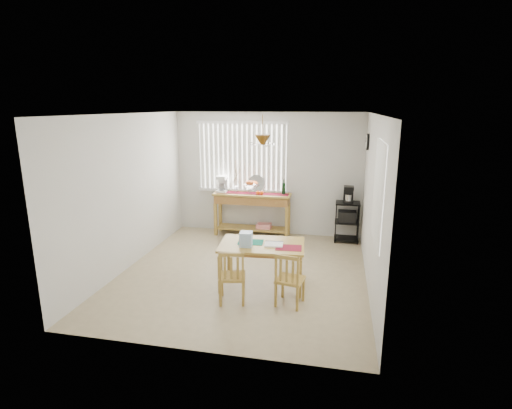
% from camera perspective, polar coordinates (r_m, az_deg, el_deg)
% --- Properties ---
extents(ground, '(4.00, 4.50, 0.01)m').
position_cam_1_polar(ground, '(6.79, -1.79, -9.74)').
color(ground, tan).
extents(room_shell, '(4.20, 4.70, 2.70)m').
position_cam_1_polar(room_shell, '(6.32, -1.85, 4.54)').
color(room_shell, silver).
rests_on(room_shell, ground).
extents(sideboard, '(1.63, 0.46, 0.92)m').
position_cam_1_polar(sideboard, '(8.48, -0.49, 0.08)').
color(sideboard, '#AC893A').
rests_on(sideboard, ground).
extents(sideboard_items, '(1.55, 0.39, 0.70)m').
position_cam_1_polar(sideboard_items, '(8.47, -2.30, 2.67)').
color(sideboard_items, maroon).
rests_on(sideboard_items, sideboard).
extents(wire_cart, '(0.48, 0.39, 0.82)m').
position_cam_1_polar(wire_cart, '(8.35, 12.88, -1.88)').
color(wire_cart, black).
rests_on(wire_cart, ground).
extents(cart_items, '(0.19, 0.23, 0.34)m').
position_cam_1_polar(cart_items, '(8.24, 13.06, 1.37)').
color(cart_items, black).
rests_on(cart_items, wire_cart).
extents(dining_table, '(1.33, 0.92, 0.68)m').
position_cam_1_polar(dining_table, '(6.12, 0.88, -6.30)').
color(dining_table, '#AC893A').
rests_on(dining_table, ground).
extents(table_items, '(1.01, 0.44, 0.22)m').
position_cam_1_polar(table_items, '(5.98, -0.41, -5.18)').
color(table_items, '#15775D').
rests_on(table_items, dining_table).
extents(chair_left, '(0.44, 0.44, 0.80)m').
position_cam_1_polar(chair_left, '(5.70, -3.45, -10.25)').
color(chair_left, '#AC893A').
rests_on(chair_left, ground).
extents(chair_right, '(0.42, 0.42, 0.78)m').
position_cam_1_polar(chair_right, '(5.63, 4.79, -10.66)').
color(chair_right, '#AC893A').
rests_on(chair_right, ground).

